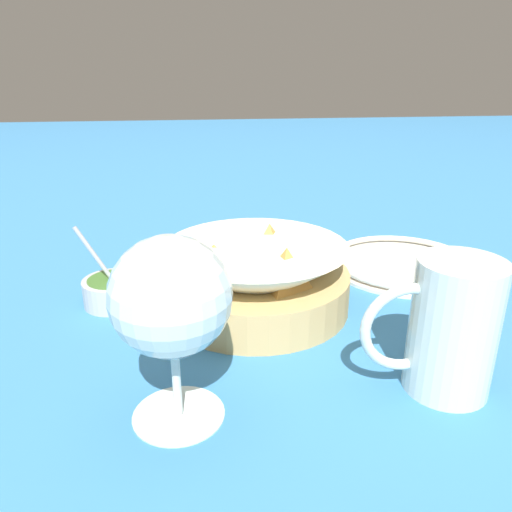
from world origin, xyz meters
name	(u,v)px	position (x,y,z in m)	size (l,w,h in m)	color
ground_plane	(241,307)	(0.00, 0.00, 0.00)	(4.00, 4.00, 0.00)	teal
food_basket	(256,280)	(-0.02, 0.00, 0.03)	(0.21, 0.21, 0.09)	tan
sauce_cup	(114,290)	(0.15, -0.03, 0.02)	(0.07, 0.07, 0.10)	#B7B7BC
wine_glass	(171,302)	(0.07, 0.18, 0.10)	(0.09, 0.09, 0.15)	silver
beer_mug	(450,332)	(-0.16, 0.17, 0.06)	(0.12, 0.07, 0.12)	silver
side_plate	(402,263)	(-0.23, -0.09, 0.01)	(0.20, 0.20, 0.01)	silver
napkin	(219,243)	(0.01, -0.21, 0.00)	(0.11, 0.08, 0.01)	#DB4C3D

